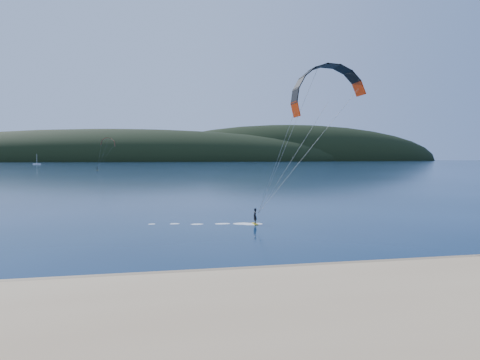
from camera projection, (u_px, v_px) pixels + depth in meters
name	position (u px, v px, depth m)	size (l,w,h in m)	color
ground	(227.00, 305.00, 18.35)	(1800.00, 1800.00, 0.00)	#061A32
wet_sand	(214.00, 275.00, 22.76)	(220.00, 2.50, 0.10)	#82674B
headland	(160.00, 161.00, 748.50)	(1200.00, 310.00, 140.00)	black
kitesurfer_near	(323.00, 108.00, 37.44)	(20.30, 6.68, 14.42)	gold
kitesurfer_far	(108.00, 145.00, 205.38)	(10.28, 7.02, 15.07)	gold
sailboat	(37.00, 164.00, 387.72)	(7.18, 4.48, 10.01)	white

